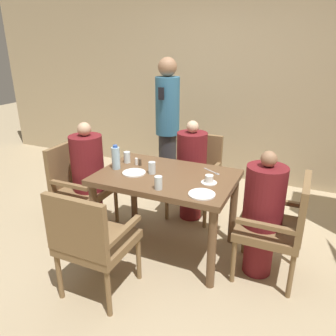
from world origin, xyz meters
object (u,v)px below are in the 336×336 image
(diner_in_left_chair, at_px, (89,177))
(plate_main_right, at_px, (202,194))
(glass_tall_near, at_px, (127,157))
(standing_host, at_px, (167,125))
(chair_left_side, at_px, (78,183))
(glass_tall_far, at_px, (158,183))
(diner_in_far_chair, at_px, (191,170))
(water_bottle, at_px, (116,158))
(chair_right_side, at_px, (279,223))
(diner_in_right_chair, at_px, (263,213))
(glass_tall_mid, at_px, (152,168))
(chair_near_corner, at_px, (91,239))
(chair_far_side, at_px, (195,171))
(plate_main_left, at_px, (134,173))
(teacup_with_saucer, at_px, (209,180))

(diner_in_left_chair, distance_m, plate_main_right, 1.32)
(glass_tall_near, bearing_deg, standing_host, 90.88)
(chair_left_side, bearing_deg, glass_tall_near, 14.79)
(plate_main_right, relative_size, glass_tall_far, 1.93)
(diner_in_far_chair, relative_size, water_bottle, 4.86)
(chair_right_side, relative_size, diner_in_right_chair, 0.82)
(standing_host, distance_m, glass_tall_mid, 1.22)
(chair_near_corner, xyz_separation_m, plate_main_right, (0.66, 0.53, 0.26))
(chair_left_side, distance_m, standing_host, 1.31)
(chair_left_side, height_order, diner_in_far_chair, diner_in_far_chair)
(water_bottle, bearing_deg, glass_tall_mid, 4.26)
(chair_far_side, relative_size, plate_main_right, 4.28)
(standing_host, relative_size, glass_tall_near, 15.70)
(standing_host, height_order, plate_main_left, standing_host)
(plate_main_right, xyz_separation_m, teacup_with_saucer, (-0.02, 0.24, 0.02))
(chair_left_side, distance_m, plate_main_right, 1.46)
(chair_near_corner, bearing_deg, glass_tall_mid, 81.53)
(chair_near_corner, relative_size, plate_main_left, 4.28)
(chair_right_side, xyz_separation_m, glass_tall_near, (-1.48, 0.14, 0.31))
(diner_in_far_chair, bearing_deg, teacup_with_saucer, -59.40)
(chair_near_corner, xyz_separation_m, glass_tall_near, (-0.24, 0.93, 0.31))
(diner_in_right_chair, distance_m, glass_tall_far, 0.88)
(diner_in_right_chair, height_order, teacup_with_saucer, diner_in_right_chair)
(diner_in_far_chair, xyz_separation_m, water_bottle, (-0.49, -0.71, 0.29))
(teacup_with_saucer, bearing_deg, water_bottle, -178.11)
(plate_main_right, height_order, glass_tall_mid, glass_tall_mid)
(chair_left_side, height_order, standing_host, standing_host)
(standing_host, bearing_deg, plate_main_left, -79.83)
(chair_right_side, bearing_deg, glass_tall_mid, -178.82)
(chair_near_corner, bearing_deg, teacup_with_saucer, 50.29)
(teacup_with_saucer, bearing_deg, standing_host, 127.92)
(diner_in_far_chair, distance_m, plate_main_right, 1.03)
(chair_near_corner, distance_m, teacup_with_saucer, 1.05)
(chair_far_side, bearing_deg, water_bottle, -119.83)
(diner_in_right_chair, xyz_separation_m, glass_tall_far, (-0.79, -0.30, 0.25))
(standing_host, bearing_deg, glass_tall_mid, -72.34)
(chair_right_side, distance_m, plate_main_right, 0.68)
(water_bottle, bearing_deg, diner_in_right_chair, 2.12)
(diner_in_left_chair, bearing_deg, water_bottle, -7.62)
(standing_host, bearing_deg, glass_tall_near, -89.12)
(chair_far_side, bearing_deg, chair_near_corner, -98.66)
(chair_right_side, height_order, plate_main_left, chair_right_side)
(chair_near_corner, distance_m, glass_tall_mid, 0.84)
(plate_main_right, bearing_deg, glass_tall_far, -173.75)
(plate_main_left, height_order, water_bottle, water_bottle)
(plate_main_right, xyz_separation_m, glass_tall_mid, (-0.55, 0.24, 0.05))
(diner_in_left_chair, relative_size, diner_in_right_chair, 1.05)
(glass_tall_near, bearing_deg, diner_in_far_chair, 47.49)
(plate_main_left, relative_size, teacup_with_saucer, 1.57)
(chair_left_side, height_order, diner_in_left_chair, diner_in_left_chair)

